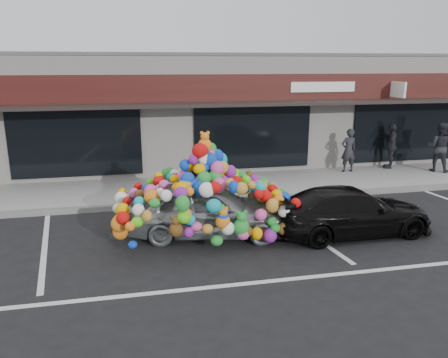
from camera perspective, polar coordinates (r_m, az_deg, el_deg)
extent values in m
plane|color=black|center=(10.23, -4.55, -7.90)|extent=(90.00, 90.00, 0.00)
cube|color=white|center=(18.00, -8.19, 8.80)|extent=(24.00, 6.00, 4.20)
cube|color=#59595B|center=(17.91, -8.45, 15.65)|extent=(24.00, 6.00, 0.12)
cube|color=#39100F|center=(14.85, -7.53, 11.64)|extent=(24.00, 0.18, 0.90)
cube|color=black|center=(14.37, -7.30, 9.55)|extent=(24.00, 1.20, 0.10)
cube|color=white|center=(17.11, 21.71, 10.81)|extent=(0.08, 0.95, 0.55)
cube|color=white|center=(16.12, 12.82, 11.65)|extent=(2.40, 0.04, 0.35)
cube|color=black|center=(15.16, -18.73, 4.58)|extent=(4.20, 0.12, 2.30)
cube|color=black|center=(15.60, 3.77, 5.60)|extent=(4.20, 0.12, 2.30)
cube|color=black|center=(18.14, 22.46, 5.81)|extent=(4.20, 0.12, 2.30)
cube|color=gray|center=(13.96, -6.65, -1.36)|extent=(26.00, 3.00, 0.15)
cube|color=slate|center=(12.53, -6.02, -3.23)|extent=(26.00, 0.18, 0.16)
cube|color=silver|center=(10.55, -22.38, -8.27)|extent=(0.73, 4.37, 0.01)
cube|color=silver|center=(11.07, 9.93, -6.25)|extent=(0.73, 4.37, 0.01)
cube|color=silver|center=(8.67, 11.05, -12.47)|extent=(14.00, 0.12, 0.01)
imported|color=silver|center=(10.27, -2.25, -3.91)|extent=(2.18, 3.99, 1.29)
ellipsoid|color=red|center=(9.96, -2.31, 2.24)|extent=(1.41, 1.77, 0.97)
sphere|color=#F39600|center=(10.33, 5.15, -2.08)|extent=(0.34, 0.34, 0.34)
sphere|color=#1431EC|center=(9.64, 2.14, -5.78)|extent=(0.36, 0.36, 0.36)
sphere|color=green|center=(10.98, -7.09, -3.02)|extent=(0.30, 0.30, 0.30)
sphere|color=#EF5BB2|center=(9.88, -2.34, 4.69)|extent=(0.32, 0.32, 0.32)
sphere|color=yellow|center=(10.15, -8.69, -2.43)|extent=(0.30, 0.30, 0.30)
imported|color=black|center=(10.79, 16.26, -4.05)|extent=(1.65, 3.90, 1.12)
imported|color=black|center=(16.31, 15.95, 3.62)|extent=(0.58, 0.38, 1.57)
imported|color=black|center=(17.55, 26.30, 3.77)|extent=(1.09, 1.09, 1.78)
imported|color=black|center=(17.38, 20.97, 4.05)|extent=(1.05, 0.85, 1.67)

